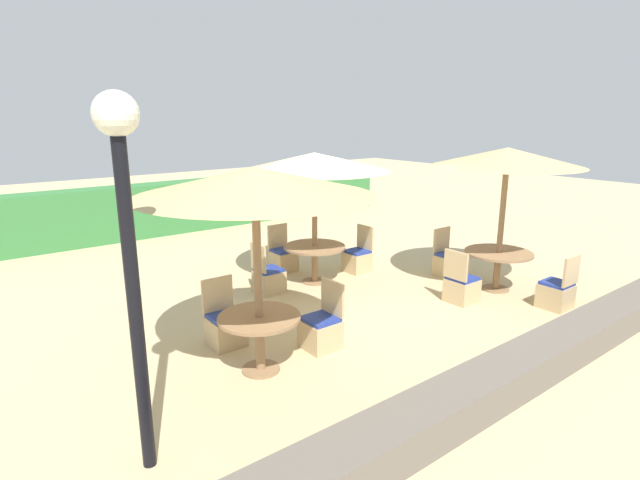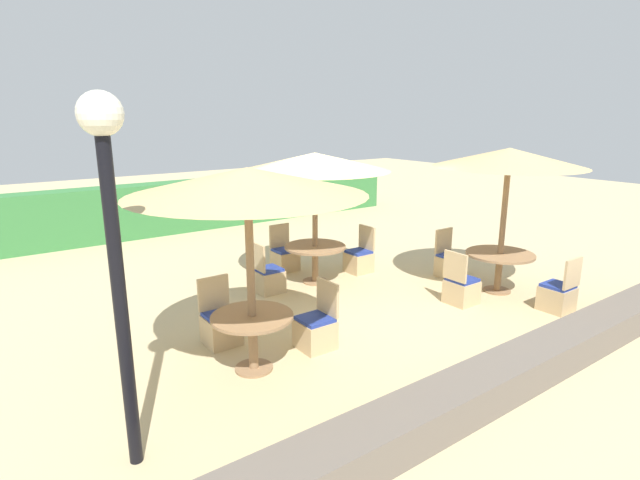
# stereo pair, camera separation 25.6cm
# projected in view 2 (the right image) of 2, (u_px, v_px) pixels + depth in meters

# --- Properties ---
(ground_plane) EXTENTS (40.00, 40.00, 0.00)m
(ground_plane) POSITION_uv_depth(u_px,v_px,m) (340.00, 296.00, 8.83)
(ground_plane) COLOR #C6B284
(hedge_row) EXTENTS (13.00, 0.70, 1.36)m
(hedge_row) POSITION_uv_depth(u_px,v_px,m) (194.00, 205.00, 13.79)
(hedge_row) COLOR #387A3D
(hedge_row) RESTS_ON ground_plane
(stone_border) EXTENTS (10.00, 0.56, 0.41)m
(stone_border) POSITION_uv_depth(u_px,v_px,m) (525.00, 366.00, 5.97)
(stone_border) COLOR #6B6056
(stone_border) RESTS_ON ground_plane
(lamp_post) EXTENTS (0.36, 0.36, 3.32)m
(lamp_post) POSITION_uv_depth(u_px,v_px,m) (111.00, 213.00, 4.07)
(lamp_post) COLOR black
(lamp_post) RESTS_ON ground_plane
(parasol_front_left) EXTENTS (2.81, 2.81, 2.55)m
(parasol_front_left) POSITION_uv_depth(u_px,v_px,m) (247.00, 182.00, 5.72)
(parasol_front_left) COLOR #93704C
(parasol_front_left) RESTS_ON ground_plane
(round_table_front_left) EXTENTS (1.02, 1.02, 0.73)m
(round_table_front_left) POSITION_uv_depth(u_px,v_px,m) (252.00, 328.00, 6.17)
(round_table_front_left) COLOR #93704C
(round_table_front_left) RESTS_ON ground_plane
(patio_chair_front_left_east) EXTENTS (0.46, 0.46, 0.93)m
(patio_chair_front_left_east) POSITION_uv_depth(u_px,v_px,m) (316.00, 330.00, 6.83)
(patio_chair_front_left_east) COLOR tan
(patio_chair_front_left_east) RESTS_ON ground_plane
(patio_chair_front_left_north) EXTENTS (0.46, 0.46, 0.93)m
(patio_chair_front_left_north) POSITION_uv_depth(u_px,v_px,m) (221.00, 326.00, 6.97)
(patio_chair_front_left_north) COLOR tan
(patio_chair_front_left_north) RESTS_ON ground_plane
(parasol_front_right) EXTENTS (2.55, 2.55, 2.57)m
(parasol_front_right) POSITION_uv_depth(u_px,v_px,m) (509.00, 158.00, 8.47)
(parasol_front_right) COLOR #93704C
(parasol_front_right) RESTS_ON ground_plane
(round_table_front_right) EXTENTS (1.19, 1.19, 0.72)m
(round_table_front_right) POSITION_uv_depth(u_px,v_px,m) (500.00, 260.00, 8.92)
(round_table_front_right) COLOR #93704C
(round_table_front_right) RESTS_ON ground_plane
(patio_chair_front_right_south) EXTENTS (0.46, 0.46, 0.93)m
(patio_chair_front_right_south) POSITION_uv_depth(u_px,v_px,m) (558.00, 295.00, 8.12)
(patio_chair_front_right_south) COLOR tan
(patio_chair_front_right_south) RESTS_ON ground_plane
(patio_chair_front_right_west) EXTENTS (0.46, 0.46, 0.93)m
(patio_chair_front_right_west) POSITION_uv_depth(u_px,v_px,m) (461.00, 289.00, 8.43)
(patio_chair_front_right_west) COLOR tan
(patio_chair_front_right_west) RESTS_ON ground_plane
(patio_chair_front_right_north) EXTENTS (0.46, 0.46, 0.93)m
(patio_chair_front_right_north) POSITION_uv_depth(u_px,v_px,m) (450.00, 263.00, 9.85)
(patio_chair_front_right_north) COLOR tan
(patio_chair_front_right_north) RESTS_ON ground_plane
(parasol_center) EXTENTS (2.75, 2.75, 2.45)m
(parasol_center) POSITION_uv_depth(u_px,v_px,m) (315.00, 162.00, 9.00)
(parasol_center) COLOR #93704C
(parasol_center) RESTS_ON ground_plane
(round_table_center) EXTENTS (1.16, 1.16, 0.72)m
(round_table_center) POSITION_uv_depth(u_px,v_px,m) (315.00, 253.00, 9.42)
(round_table_center) COLOR #93704C
(round_table_center) RESTS_ON ground_plane
(patio_chair_center_east) EXTENTS (0.46, 0.46, 0.93)m
(patio_chair_center_east) POSITION_uv_depth(u_px,v_px,m) (359.00, 259.00, 10.12)
(patio_chair_center_east) COLOR tan
(patio_chair_center_east) RESTS_ON ground_plane
(patio_chair_center_north) EXTENTS (0.46, 0.46, 0.93)m
(patio_chair_center_north) POSITION_uv_depth(u_px,v_px,m) (285.00, 258.00, 10.25)
(patio_chair_center_north) COLOR tan
(patio_chair_center_north) RESTS_ON ground_plane
(patio_chair_center_west) EXTENTS (0.46, 0.46, 0.93)m
(patio_chair_center_west) POSITION_uv_depth(u_px,v_px,m) (268.00, 278.00, 8.97)
(patio_chair_center_west) COLOR tan
(patio_chair_center_west) RESTS_ON ground_plane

